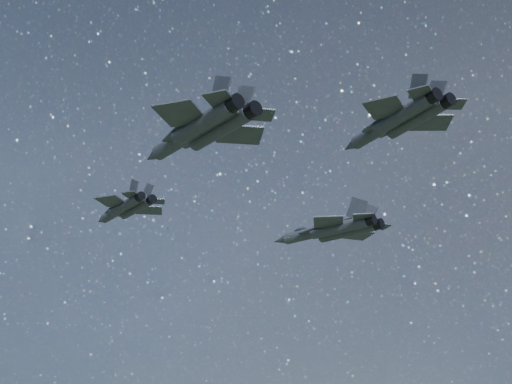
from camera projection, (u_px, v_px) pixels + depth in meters
The scene contains 4 objects.
jet_lead at pixel (127, 207), 99.59m from camera, with size 15.28×10.39×3.84m.
jet_left at pixel (334, 229), 104.36m from camera, with size 19.01×13.57×4.86m.
jet_right at pixel (203, 128), 72.98m from camera, with size 19.31×13.18×4.85m.
jet_slot at pixel (401, 119), 71.43m from camera, with size 15.72×10.43×4.00m.
Camera 1 is at (51.69, -62.95, 110.42)m, focal length 50.00 mm.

